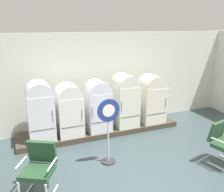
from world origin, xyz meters
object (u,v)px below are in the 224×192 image
at_px(refrigerator_2, 98,105).
at_px(refrigerator_4, 152,97).
at_px(sign_stand, 108,131).
at_px(refrigerator_3, 125,99).
at_px(armchair_right, 224,141).
at_px(refrigerator_0, 40,109).
at_px(armchair_left, 39,165).
at_px(refrigerator_1, 69,108).

xyz_separation_m(refrigerator_2, refrigerator_4, (1.71, 0.02, 0.00)).
relative_size(refrigerator_4, sign_stand, 0.96).
distance_m(refrigerator_3, armchair_right, 2.82).
xyz_separation_m(refrigerator_0, armchair_left, (-0.27, -1.98, -0.41)).
bearing_deg(refrigerator_3, armchair_right, -63.79).
height_order(armchair_left, armchair_right, same).
xyz_separation_m(refrigerator_4, armchair_right, (0.36, -2.48, -0.35)).
bearing_deg(sign_stand, armchair_left, -163.02).
distance_m(refrigerator_1, sign_stand, 1.60).
distance_m(refrigerator_3, armchair_left, 3.33).
height_order(refrigerator_0, sign_stand, refrigerator_0).
bearing_deg(armchair_left, refrigerator_0, 82.11).
bearing_deg(armchair_right, refrigerator_0, 145.32).
distance_m(refrigerator_2, armchair_right, 3.23).
xyz_separation_m(refrigerator_3, armchair_right, (1.23, -2.50, -0.41)).
relative_size(refrigerator_2, refrigerator_3, 0.93).
height_order(refrigerator_2, armchair_right, refrigerator_2).
bearing_deg(refrigerator_1, refrigerator_4, -0.18).
distance_m(refrigerator_0, refrigerator_1, 0.74).
bearing_deg(armchair_left, refrigerator_3, 36.86).
relative_size(refrigerator_0, armchair_left, 1.57).
bearing_deg(armchair_left, refrigerator_2, 47.08).
bearing_deg(refrigerator_4, refrigerator_0, 179.74).
height_order(refrigerator_0, refrigerator_1, refrigerator_0).
bearing_deg(refrigerator_3, refrigerator_1, -179.54).
height_order(refrigerator_0, refrigerator_4, refrigerator_0).
xyz_separation_m(refrigerator_1, refrigerator_3, (1.64, 0.01, 0.07)).
bearing_deg(refrigerator_2, armchair_left, -132.92).
bearing_deg(armchair_right, refrigerator_2, 130.07).
height_order(refrigerator_0, armchair_right, refrigerator_0).
relative_size(refrigerator_0, refrigerator_1, 1.09).
xyz_separation_m(armchair_left, sign_stand, (1.54, 0.47, 0.23)).
height_order(refrigerator_2, refrigerator_4, refrigerator_4).
distance_m(refrigerator_3, sign_stand, 1.89).
xyz_separation_m(refrigerator_1, sign_stand, (0.52, -1.50, -0.10)).
height_order(refrigerator_0, refrigerator_3, refrigerator_3).
distance_m(refrigerator_0, refrigerator_3, 2.37).
bearing_deg(refrigerator_0, refrigerator_2, -1.25).
distance_m(refrigerator_4, sign_stand, 2.48).
relative_size(refrigerator_2, armchair_right, 1.47).
distance_m(refrigerator_4, armchair_right, 2.53).
height_order(refrigerator_3, armchair_right, refrigerator_3).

